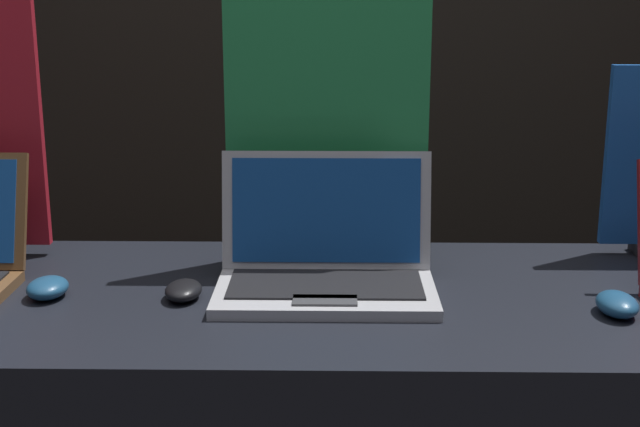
{
  "coord_description": "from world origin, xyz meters",
  "views": [
    {
      "loc": [
        0.03,
        -1.19,
        1.51
      ],
      "look_at": [
        0.0,
        0.33,
        1.11
      ],
      "focal_mm": 50.0,
      "sensor_mm": 36.0,
      "label": 1
    }
  ],
  "objects_px": {
    "mouse_front": "(48,288)",
    "mouse_back": "(617,304)",
    "laptop_middle": "(326,260)",
    "mouse_middle": "(183,290)",
    "promo_stand_middle": "(327,136)"
  },
  "relations": [
    {
      "from": "mouse_front",
      "to": "mouse_back",
      "type": "bearing_deg",
      "value": -4.01
    },
    {
      "from": "laptop_middle",
      "to": "mouse_middle",
      "type": "relative_size",
      "value": 4.11
    },
    {
      "from": "mouse_front",
      "to": "promo_stand_middle",
      "type": "relative_size",
      "value": 0.17
    },
    {
      "from": "laptop_middle",
      "to": "mouse_back",
      "type": "xyz_separation_m",
      "value": [
        0.49,
        -0.12,
        -0.04
      ]
    },
    {
      "from": "mouse_front",
      "to": "promo_stand_middle",
      "type": "height_order",
      "value": "promo_stand_middle"
    },
    {
      "from": "laptop_middle",
      "to": "mouse_back",
      "type": "relative_size",
      "value": 3.93
    },
    {
      "from": "promo_stand_middle",
      "to": "mouse_back",
      "type": "distance_m",
      "value": 0.62
    },
    {
      "from": "mouse_front",
      "to": "mouse_middle",
      "type": "xyz_separation_m",
      "value": [
        0.24,
        -0.0,
        -0.0
      ]
    },
    {
      "from": "laptop_middle",
      "to": "mouse_middle",
      "type": "xyz_separation_m",
      "value": [
        -0.25,
        -0.05,
        -0.04
      ]
    },
    {
      "from": "mouse_front",
      "to": "promo_stand_middle",
      "type": "xyz_separation_m",
      "value": [
        0.5,
        0.21,
        0.24
      ]
    },
    {
      "from": "mouse_back",
      "to": "mouse_middle",
      "type": "bearing_deg",
      "value": 174.9
    },
    {
      "from": "mouse_middle",
      "to": "laptop_middle",
      "type": "bearing_deg",
      "value": 11.87
    },
    {
      "from": "promo_stand_middle",
      "to": "mouse_back",
      "type": "bearing_deg",
      "value": -29.9
    },
    {
      "from": "mouse_middle",
      "to": "mouse_back",
      "type": "relative_size",
      "value": 0.95
    },
    {
      "from": "laptop_middle",
      "to": "mouse_front",
      "type": "bearing_deg",
      "value": -174.21
    }
  ]
}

